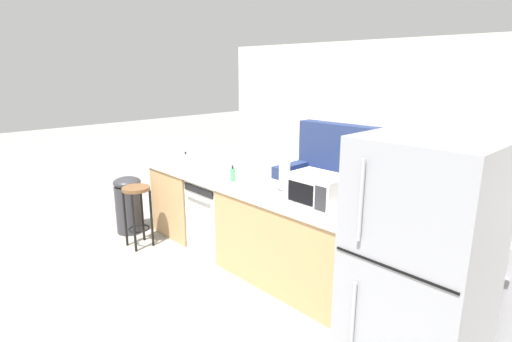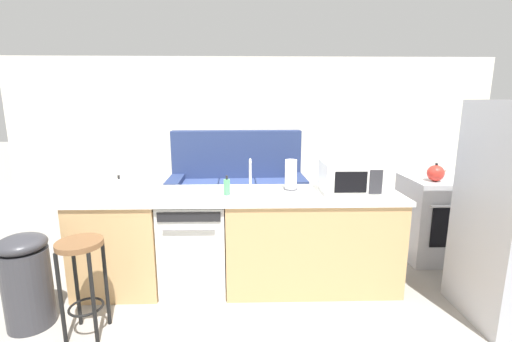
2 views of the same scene
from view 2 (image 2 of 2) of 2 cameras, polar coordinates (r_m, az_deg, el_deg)
name	(u,v)px [view 2 (image 2 of 2)]	position (r m, az deg, el deg)	size (l,w,h in m)	color
ground_plane	(223,284)	(3.45, -5.45, -18.29)	(24.00, 24.00, 0.00)	gray
wall_back	(250,122)	(7.20, -0.96, 8.23)	(10.00, 0.06, 2.60)	silver
kitchen_counter	(248,243)	(3.26, -1.30, -11.89)	(2.94, 0.66, 0.90)	tan
dishwasher	(196,243)	(3.29, -10.04, -11.79)	(0.58, 0.61, 0.84)	silver
stove_range	(439,218)	(4.31, 28.24, -6.92)	(0.76, 0.68, 0.90)	#B7B7BC
microwave	(350,178)	(3.20, 15.38, -1.05)	(0.50, 0.37, 0.28)	white
sink_faucet	(250,177)	(3.15, -0.96, -1.00)	(0.07, 0.18, 0.30)	silver
paper_towel_roll	(291,175)	(3.21, 5.82, -0.67)	(0.14, 0.14, 0.28)	#4C4C51
soap_bottle	(227,187)	(3.03, -4.88, -2.66)	(0.06, 0.06, 0.18)	#4CB266
dish_soap_bottle	(119,186)	(3.27, -21.81, -2.41)	(0.06, 0.06, 0.18)	silver
kettle	(436,173)	(3.99, 27.77, -0.32)	(0.21, 0.17, 0.19)	red
bar_stool	(82,268)	(2.86, -27.02, -14.15)	(0.32, 0.32, 0.74)	brown
trash_bin	(27,280)	(3.25, -33.89, -14.81)	(0.35, 0.35, 0.74)	#333338
couch	(237,189)	(5.28, -3.16, -2.97)	(2.03, 0.96, 1.27)	navy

